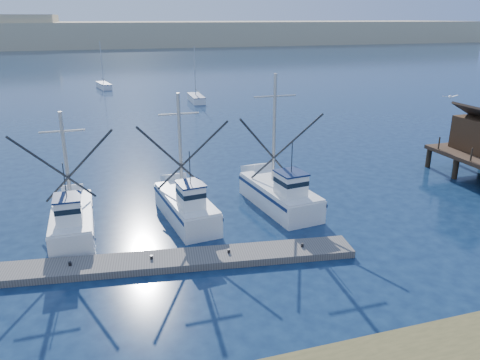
% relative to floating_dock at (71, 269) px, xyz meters
% --- Properties ---
extents(ground, '(500.00, 500.00, 0.00)m').
position_rel_floating_dock_xyz_m(ground, '(10.01, -5.63, -0.20)').
color(ground, '#0C1C38').
rests_on(ground, ground).
extents(floating_dock, '(29.27, 5.89, 0.39)m').
position_rel_floating_dock_xyz_m(floating_dock, '(0.00, 0.00, 0.00)').
color(floating_dock, '#645F59').
rests_on(floating_dock, ground).
extents(dune_ridge, '(360.00, 60.00, 10.00)m').
position_rel_floating_dock_xyz_m(dune_ridge, '(10.01, 204.37, 4.80)').
color(dune_ridge, tan).
rests_on(dune_ridge, ground).
extents(trawler_fleet, '(29.63, 8.57, 8.93)m').
position_rel_floating_dock_xyz_m(trawler_fleet, '(-0.41, 4.74, 0.75)').
color(trawler_fleet, white).
rests_on(trawler_fleet, ground).
extents(sailboat_near, '(1.90, 6.06, 8.10)m').
position_rel_floating_dock_xyz_m(sailboat_near, '(16.66, 47.02, 0.30)').
color(sailboat_near, white).
rests_on(sailboat_near, ground).
extents(sailboat_far, '(2.65, 5.89, 8.10)m').
position_rel_floating_dock_xyz_m(sailboat_far, '(3.88, 65.45, 0.31)').
color(sailboat_far, white).
rests_on(sailboat_far, ground).
extents(flying_gull, '(1.10, 0.20, 0.20)m').
position_rel_floating_dock_xyz_m(flying_gull, '(23.06, 1.65, 7.24)').
color(flying_gull, white).
rests_on(flying_gull, ground).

